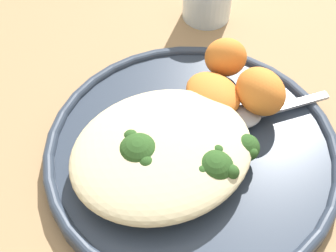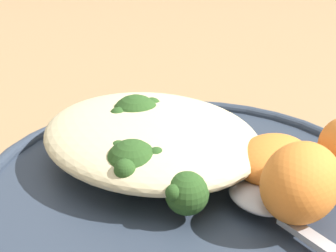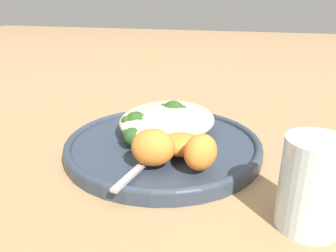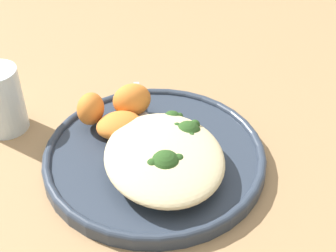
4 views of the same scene
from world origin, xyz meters
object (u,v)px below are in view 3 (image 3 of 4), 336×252
broccoli_stalk_2 (163,125)px  plate (163,144)px  sweet_potato_chunk_1 (181,144)px  broccoli_stalk_0 (186,124)px  broccoli_stalk_1 (175,118)px  sweet_potato_chunk_0 (153,147)px  broccoli_stalk_3 (145,126)px  broccoli_stalk_4 (149,138)px  quinoa_mound (167,119)px  sweet_potato_chunk_2 (201,152)px  water_glass (312,184)px  spoon (150,156)px

broccoli_stalk_2 → plate: bearing=141.5°
broccoli_stalk_2 → sweet_potato_chunk_1: size_ratio=1.14×
plate → broccoli_stalk_0: (-0.04, 0.03, 0.02)m
plate → broccoli_stalk_2: broccoli_stalk_2 is taller
broccoli_stalk_1 → broccoli_stalk_2: (0.03, -0.01, -0.00)m
plate → sweet_potato_chunk_1: 0.06m
broccoli_stalk_1 → sweet_potato_chunk_0: sweet_potato_chunk_0 is taller
broccoli_stalk_3 → broccoli_stalk_4: broccoli_stalk_3 is taller
plate → sweet_potato_chunk_1: size_ratio=4.73×
sweet_potato_chunk_0 → sweet_potato_chunk_1: size_ratio=0.89×
quinoa_mound → broccoli_stalk_4: bearing=-7.3°
sweet_potato_chunk_2 → water_glass: bearing=68.2°
broccoli_stalk_0 → broccoli_stalk_1: (-0.01, -0.02, 0.01)m
broccoli_stalk_4 → sweet_potato_chunk_1: (0.02, 0.05, 0.00)m
broccoli_stalk_1 → sweet_potato_chunk_0: size_ratio=2.12×
broccoli_stalk_0 → broccoli_stalk_4: size_ratio=1.07×
spoon → water_glass: 0.20m
spoon → sweet_potato_chunk_0: bearing=42.8°
broccoli_stalk_4 → sweet_potato_chunk_0: 0.06m
broccoli_stalk_3 → sweet_potato_chunk_2: sweet_potato_chunk_2 is taller
sweet_potato_chunk_2 → broccoli_stalk_2: bearing=-141.2°
sweet_potato_chunk_1 → broccoli_stalk_3: bearing=-123.5°
sweet_potato_chunk_0 → sweet_potato_chunk_1: sweet_potato_chunk_0 is taller
broccoli_stalk_2 → broccoli_stalk_3: (0.02, -0.03, 0.00)m
spoon → broccoli_stalk_3: bearing=-147.1°
broccoli_stalk_2 → broccoli_stalk_4: broccoli_stalk_2 is taller
water_glass → broccoli_stalk_0: bearing=-134.9°
sweet_potato_chunk_2 → spoon: (-0.01, -0.07, -0.02)m
plate → sweet_potato_chunk_2: (0.08, 0.07, 0.03)m
broccoli_stalk_2 → broccoli_stalk_3: 0.03m
quinoa_mound → sweet_potato_chunk_0: size_ratio=3.15×
sweet_potato_chunk_0 → water_glass: water_glass is taller
quinoa_mound → sweet_potato_chunk_1: 0.09m
plate → sweet_potato_chunk_2: 0.11m
broccoli_stalk_1 → broccoli_stalk_4: (0.07, -0.02, -0.01)m
broccoli_stalk_4 → sweet_potato_chunk_2: sweet_potato_chunk_2 is taller
broccoli_stalk_0 → broccoli_stalk_2: bearing=119.2°
broccoli_stalk_4 → broccoli_stalk_1: bearing=-127.6°
sweet_potato_chunk_1 → spoon: bearing=-52.8°
sweet_potato_chunk_2 → water_glass: size_ratio=0.47×
spoon → water_glass: (0.06, 0.19, 0.02)m
broccoli_stalk_1 → spoon: broccoli_stalk_1 is taller
broccoli_stalk_4 → sweet_potato_chunk_2: size_ratio=2.27×
broccoli_stalk_1 → sweet_potato_chunk_2: size_ratio=2.56×
broccoli_stalk_2 → water_glass: bearing=179.3°
sweet_potato_chunk_0 → water_glass: bearing=76.4°
plate → broccoli_stalk_4: (0.03, -0.01, 0.02)m
broccoli_stalk_0 → broccoli_stalk_4: 0.08m
broccoli_stalk_1 → water_glass: bearing=-157.6°
plate → quinoa_mound: (-0.04, -0.00, 0.03)m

